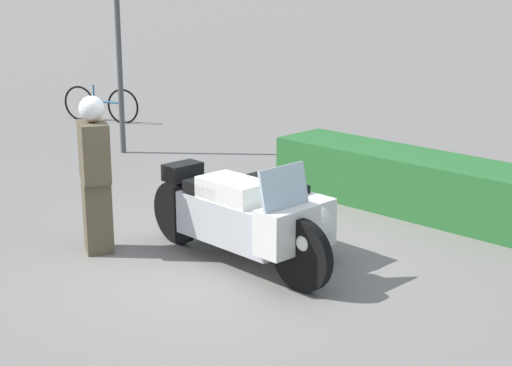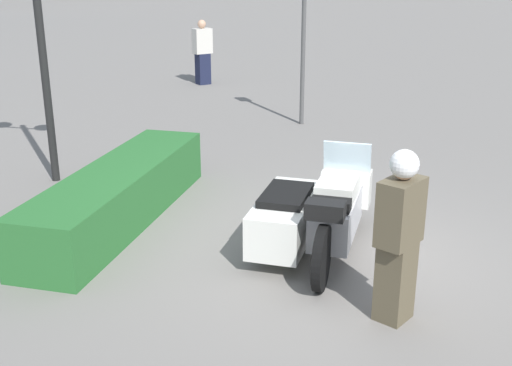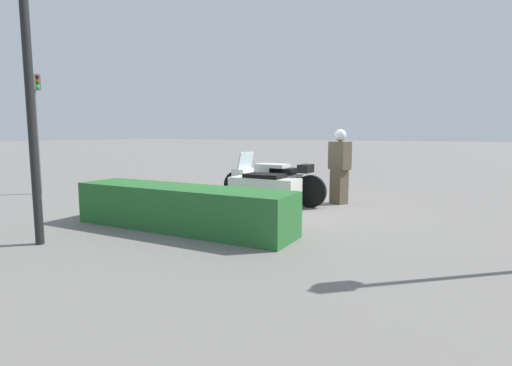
{
  "view_description": "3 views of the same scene",
  "coord_description": "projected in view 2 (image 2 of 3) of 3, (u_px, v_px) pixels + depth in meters",
  "views": [
    {
      "loc": [
        5.62,
        -5.36,
        2.96
      ],
      "look_at": [
        0.56,
        -0.19,
        0.99
      ],
      "focal_mm": 55.0,
      "sensor_mm": 36.0,
      "label": 1
    },
    {
      "loc": [
        -6.85,
        -0.87,
        3.29
      ],
      "look_at": [
        0.02,
        0.89,
        0.82
      ],
      "focal_mm": 45.0,
      "sensor_mm": 36.0,
      "label": 2
    },
    {
      "loc": [
        -3.81,
        8.11,
        1.61
      ],
      "look_at": [
        0.28,
        0.42,
        0.52
      ],
      "focal_mm": 28.0,
      "sensor_mm": 36.0,
      "label": 3
    }
  ],
  "objects": [
    {
      "name": "ground_plane",
      "position": [
        328.0,
        255.0,
        7.56
      ],
      "size": [
        160.0,
        160.0,
        0.0
      ],
      "primitive_type": "plane",
      "color": "slate"
    },
    {
      "name": "police_motorcycle",
      "position": [
        312.0,
        211.0,
        7.6
      ],
      "size": [
        2.6,
        1.24,
        1.18
      ],
      "rotation": [
        0.0,
        0.0,
        -0.03
      ],
      "color": "black",
      "rests_on": "ground"
    },
    {
      "name": "officer_rider",
      "position": [
        399.0,
        233.0,
        5.95
      ],
      "size": [
        0.54,
        0.46,
        1.7
      ],
      "rotation": [
        0.0,
        0.0,
        -2.04
      ],
      "color": "brown",
      "rests_on": "ground"
    },
    {
      "name": "hedge_bush_curbside",
      "position": [
        119.0,
        194.0,
        8.48
      ],
      "size": [
        3.98,
        0.9,
        0.72
      ],
      "primitive_type": "cube",
      "color": "#28662D",
      "rests_on": "ground"
    },
    {
      "name": "traffic_light_near",
      "position": [
        304.0,
        24.0,
        12.92
      ],
      "size": [
        0.23,
        0.29,
        3.13
      ],
      "rotation": [
        0.0,
        0.0,
        3.42
      ],
      "color": "#4C4C4C",
      "rests_on": "ground"
    },
    {
      "name": "pedestrian_bystander",
      "position": [
        202.0,
        52.0,
        17.72
      ],
      "size": [
        0.57,
        0.56,
        1.76
      ],
      "rotation": [
        0.0,
        0.0,
        -2.32
      ],
      "color": "#191E38",
      "rests_on": "ground"
    }
  ]
}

